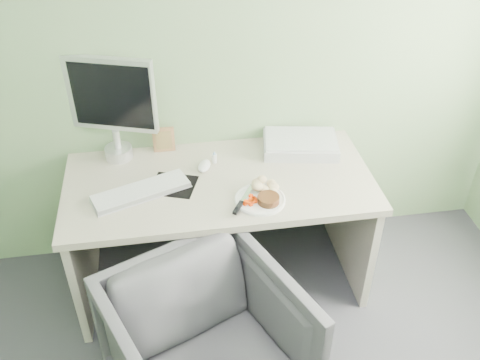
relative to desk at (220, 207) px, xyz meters
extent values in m
plane|color=gray|center=(0.00, 0.38, 0.80)|extent=(3.50, 0.00, 3.50)
cube|color=#BDB79E|center=(0.00, 0.00, 0.16)|extent=(1.60, 0.75, 0.04)
cube|color=#B5AB9B|center=(-0.76, 0.00, -0.20)|extent=(0.04, 0.70, 0.69)
cube|color=#B5AB9B|center=(0.76, 0.00, -0.20)|extent=(0.04, 0.70, 0.69)
cylinder|color=white|center=(0.18, -0.20, 0.19)|extent=(0.25, 0.25, 0.01)
cylinder|color=black|center=(0.21, -0.24, 0.21)|extent=(0.13, 0.13, 0.03)
ellipsoid|color=tan|center=(0.21, -0.14, 0.23)|extent=(0.11, 0.08, 0.06)
cube|color=#FF3E05|center=(0.12, -0.22, 0.22)|extent=(0.07, 0.06, 0.04)
cube|color=silver|center=(0.12, -0.16, 0.21)|extent=(0.09, 0.13, 0.01)
cube|color=black|center=(0.06, -0.27, 0.21)|extent=(0.07, 0.09, 0.02)
cube|color=black|center=(-0.24, -0.01, 0.18)|extent=(0.27, 0.26, 0.00)
cube|color=white|center=(-0.40, -0.05, 0.20)|extent=(0.50, 0.30, 0.02)
ellipsoid|color=white|center=(-0.07, 0.11, 0.20)|extent=(0.10, 0.13, 0.04)
cube|color=#9E6A49|center=(-0.27, 0.32, 0.26)|extent=(0.12, 0.01, 0.15)
cylinder|color=white|center=(-0.01, 0.16, 0.21)|extent=(0.02, 0.02, 0.05)
cone|color=#81A2CE|center=(-0.01, 0.16, 0.25)|extent=(0.02, 0.02, 0.02)
cube|color=silver|center=(0.48, 0.21, 0.21)|extent=(0.45, 0.34, 0.06)
cylinder|color=silver|center=(-0.52, 0.29, 0.21)|extent=(0.15, 0.15, 0.06)
cylinder|color=silver|center=(-0.52, 0.29, 0.30)|extent=(0.04, 0.04, 0.11)
cube|color=silver|center=(-0.52, 0.32, 0.56)|extent=(0.47, 0.20, 0.40)
cube|color=black|center=(-0.52, 0.30, 0.56)|extent=(0.40, 0.14, 0.35)
imported|color=#3E3D43|center=(-0.16, -0.76, -0.19)|extent=(1.01, 1.02, 0.71)
camera|label=1|loc=(-0.24, -2.22, 1.83)|focal=40.00mm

